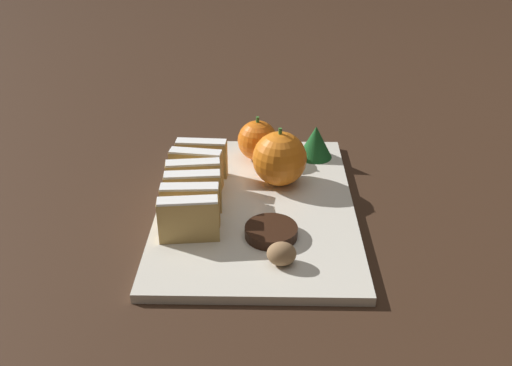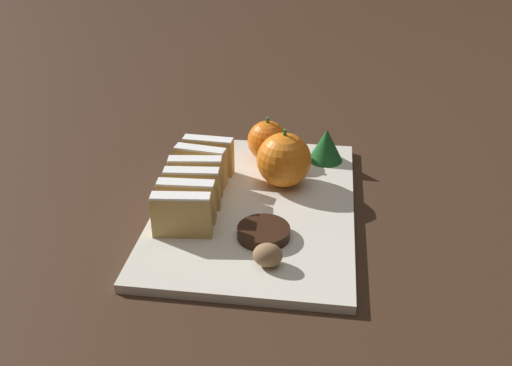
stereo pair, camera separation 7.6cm
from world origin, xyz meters
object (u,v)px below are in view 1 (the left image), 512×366
at_px(orange_near, 280,159).
at_px(chocolate_cookie, 271,232).
at_px(orange_far, 258,140).
at_px(walnut, 282,254).

bearing_deg(orange_near, chocolate_cookie, -95.14).
relative_size(orange_near, chocolate_cookie, 1.30).
height_order(orange_near, chocolate_cookie, orange_near).
height_order(orange_near, orange_far, orange_near).
relative_size(orange_far, walnut, 2.03).
bearing_deg(chocolate_cookie, orange_near, 84.86).
distance_m(orange_near, walnut, 0.19).
bearing_deg(walnut, chocolate_cookie, 101.71).
distance_m(orange_near, chocolate_cookie, 0.14).
relative_size(orange_near, orange_far, 1.23).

